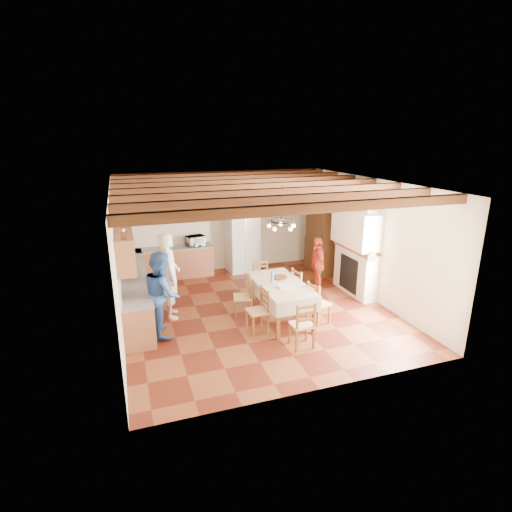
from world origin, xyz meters
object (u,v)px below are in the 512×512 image
at_px(chair_right_far, 302,288).
at_px(person_woman_blue, 162,294).
at_px(refrigerator, 242,241).
at_px(person_man, 170,276).
at_px(chair_right_near, 319,303).
at_px(dining_table, 280,287).
at_px(chair_end_near, 302,324).
at_px(hutch, 321,236).
at_px(chair_left_near, 257,310).
at_px(microwave, 196,241).
at_px(chair_end_far, 261,280).
at_px(person_woman_red, 317,264).
at_px(chair_left_far, 243,296).

bearing_deg(chair_right_far, person_woman_blue, 84.23).
height_order(refrigerator, person_man, person_man).
height_order(chair_right_near, person_man, person_man).
relative_size(dining_table, chair_end_near, 2.04).
bearing_deg(hutch, chair_left_near, -134.33).
bearing_deg(person_woman_blue, microwave, -25.17).
bearing_deg(chair_left_near, chair_right_near, 83.57).
height_order(chair_right_far, microwave, microwave).
height_order(dining_table, chair_left_near, chair_left_near).
height_order(chair_right_near, chair_end_far, same).
relative_size(chair_right_far, person_man, 0.49).
distance_m(person_woman_blue, person_woman_red, 4.31).
bearing_deg(dining_table, microwave, 109.10).
height_order(chair_end_near, person_woman_blue, person_woman_blue).
bearing_deg(chair_left_near, chair_end_near, 31.36).
distance_m(hutch, chair_left_far, 3.92).
xyz_separation_m(refrigerator, person_man, (-2.48, -2.60, 0.07)).
distance_m(chair_left_far, chair_right_far, 1.51).
xyz_separation_m(chair_left_near, chair_end_far, (0.69, 1.71, 0.00)).
height_order(hutch, chair_end_far, hutch).
xyz_separation_m(chair_left_far, microwave, (-0.47, 3.13, 0.56)).
height_order(refrigerator, dining_table, refrigerator).
bearing_deg(chair_end_near, chair_right_far, -113.96).
height_order(chair_end_near, person_woman_red, person_woman_red).
bearing_deg(chair_left_near, chair_left_far, -179.14).
distance_m(dining_table, person_man, 2.49).
relative_size(chair_right_near, chair_end_near, 1.00).
xyz_separation_m(chair_right_near, chair_right_far, (0.03, 0.93, 0.00)).
bearing_deg(dining_table, chair_end_far, 89.89).
bearing_deg(person_woman_blue, chair_right_far, -88.16).
xyz_separation_m(chair_end_far, person_woman_red, (1.58, 0.02, 0.25)).
distance_m(refrigerator, chair_left_near, 4.05).
relative_size(chair_right_near, person_woman_blue, 0.54).
height_order(refrigerator, microwave, refrigerator).
xyz_separation_m(refrigerator, chair_left_far, (-0.94, -3.10, -0.44)).
distance_m(person_woman_red, microwave, 3.59).
xyz_separation_m(dining_table, chair_end_near, (-0.07, -1.28, -0.29)).
height_order(refrigerator, person_woman_red, refrigerator).
height_order(dining_table, chair_right_near, chair_right_near).
relative_size(chair_end_near, person_woman_blue, 0.54).
distance_m(refrigerator, chair_end_far, 2.27).
bearing_deg(person_man, chair_right_far, -96.39).
bearing_deg(refrigerator, chair_end_near, -98.14).
distance_m(chair_left_far, person_woman_blue, 1.87).
distance_m(dining_table, microwave, 3.76).
distance_m(chair_right_far, person_woman_red, 1.22).
bearing_deg(chair_left_near, chair_right_far, 117.23).
relative_size(hutch, chair_end_far, 2.27).
distance_m(chair_right_far, person_woman_blue, 3.35).
bearing_deg(hutch, dining_table, -131.19).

